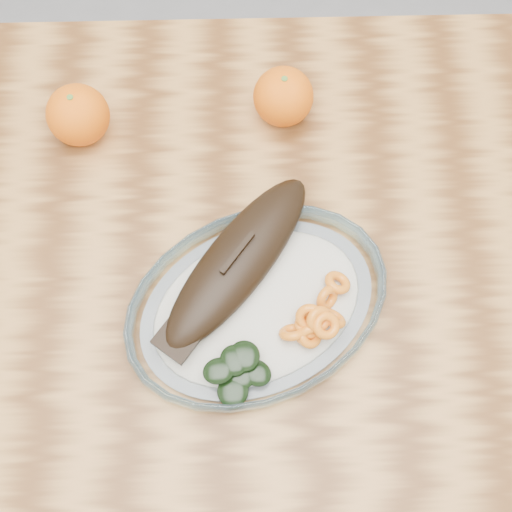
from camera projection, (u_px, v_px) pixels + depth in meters
The scene contains 5 objects.
ground at pixel (237, 383), 1.49m from camera, with size 3.00×3.00×0.00m, color slate.
dining_table at pixel (223, 302), 0.88m from camera, with size 1.20×0.80×0.75m.
plated_meal at pixel (256, 302), 0.76m from camera, with size 0.76×0.76×0.08m.
orange_left at pixel (78, 115), 0.83m from camera, with size 0.08×0.08×0.08m, color #FF5705.
orange_right at pixel (283, 97), 0.84m from camera, with size 0.08×0.08×0.08m, color #FF5705.
Camera 1 is at (0.04, -0.26, 1.50)m, focal length 45.00 mm.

